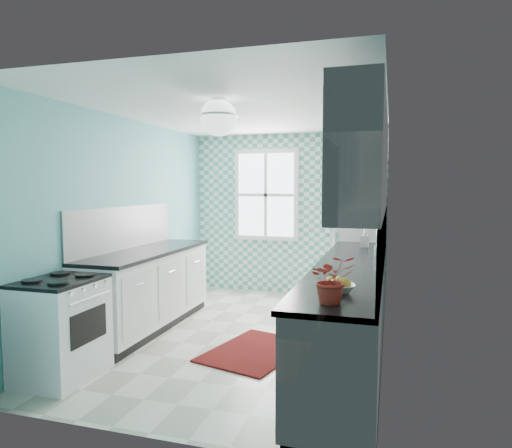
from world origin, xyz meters
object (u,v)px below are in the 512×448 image
(microwave, at_px, (359,183))
(sink, at_px, (360,250))
(fridge, at_px, (358,250))
(fruit_bowl, at_px, (337,288))
(potted_plant, at_px, (332,279))
(ceiling_light, at_px, (219,117))
(stove, at_px, (61,327))

(microwave, bearing_deg, sink, 96.53)
(fridge, height_order, fruit_bowl, fridge)
(fruit_bowl, bearing_deg, fridge, 91.52)
(potted_plant, bearing_deg, fruit_bowl, 90.00)
(ceiling_light, relative_size, stove, 0.40)
(stove, height_order, fruit_bowl, fruit_bowl)
(ceiling_light, relative_size, fridge, 0.22)
(ceiling_light, distance_m, fridge, 3.23)
(ceiling_light, height_order, stove, ceiling_light)
(fruit_bowl, bearing_deg, stove, 179.02)
(ceiling_light, distance_m, fruit_bowl, 1.97)
(stove, relative_size, microwave, 1.43)
(fridge, distance_m, sink, 1.10)
(sink, height_order, potted_plant, sink)
(sink, bearing_deg, ceiling_light, -131.53)
(stove, xyz_separation_m, potted_plant, (2.40, -0.37, 0.64))
(fridge, relative_size, sink, 2.78)
(ceiling_light, bearing_deg, stove, -147.92)
(stove, xyz_separation_m, microwave, (2.31, 3.37, 1.28))
(ceiling_light, xyz_separation_m, sink, (1.20, 1.53, -1.39))
(fridge, bearing_deg, microwave, 57.16)
(ceiling_light, height_order, fridge, ceiling_light)
(sink, bearing_deg, fridge, 91.63)
(stove, height_order, potted_plant, potted_plant)
(sink, relative_size, microwave, 0.93)
(stove, distance_m, potted_plant, 2.51)
(fridge, bearing_deg, stove, -121.56)
(sink, height_order, microwave, microwave)
(fridge, distance_m, potted_plant, 3.76)
(ceiling_light, relative_size, potted_plant, 1.11)
(sink, bearing_deg, potted_plant, -93.36)
(fridge, xyz_separation_m, potted_plant, (0.09, -3.74, 0.31))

